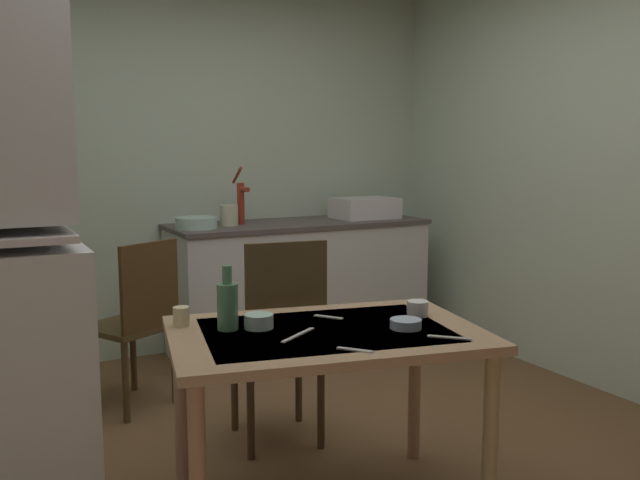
% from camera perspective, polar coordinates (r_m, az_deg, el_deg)
% --- Properties ---
extents(ground_plane, '(5.02, 5.02, 0.00)m').
position_cam_1_polar(ground_plane, '(3.18, 0.85, -18.61)').
color(ground_plane, brown).
extents(wall_back, '(3.84, 0.10, 2.61)m').
position_cam_1_polar(wall_back, '(4.76, -11.23, 6.34)').
color(wall_back, beige).
rests_on(wall_back, ground).
extents(wall_right, '(0.10, 4.12, 2.61)m').
position_cam_1_polar(wall_right, '(4.13, 25.06, 5.58)').
color(wall_right, beige).
rests_on(wall_right, ground).
extents(counter_cabinet, '(1.83, 0.64, 0.91)m').
position_cam_1_polar(counter_cabinet, '(4.76, -1.75, -3.85)').
color(counter_cabinet, silver).
rests_on(counter_cabinet, ground).
extents(sink_basin, '(0.44, 0.34, 0.15)m').
position_cam_1_polar(sink_basin, '(4.94, 3.83, 2.77)').
color(sink_basin, white).
rests_on(sink_basin, counter_cabinet).
extents(hand_pump, '(0.05, 0.27, 0.39)m').
position_cam_1_polar(hand_pump, '(4.55, -6.76, 3.47)').
color(hand_pump, maroon).
rests_on(hand_pump, counter_cabinet).
extents(mixing_bowl_counter, '(0.27, 0.27, 0.07)m').
position_cam_1_polar(mixing_bowl_counter, '(4.36, -10.52, 1.45)').
color(mixing_bowl_counter, '#ADD1C1').
rests_on(mixing_bowl_counter, counter_cabinet).
extents(stoneware_crock, '(0.12, 0.12, 0.14)m').
position_cam_1_polar(stoneware_crock, '(4.48, -7.77, 2.10)').
color(stoneware_crock, beige).
rests_on(stoneware_crock, counter_cabinet).
extents(dining_table, '(1.30, 1.00, 0.73)m').
position_cam_1_polar(dining_table, '(2.58, 0.48, -9.64)').
color(dining_table, tan).
rests_on(dining_table, ground).
extents(chair_far_side, '(0.45, 0.45, 1.00)m').
position_cam_1_polar(chair_far_side, '(3.18, -3.42, -8.48)').
color(chair_far_side, '#4B3721').
rests_on(chair_far_side, ground).
extents(chair_by_counter, '(0.54, 0.54, 0.93)m').
position_cam_1_polar(chair_by_counter, '(3.76, -15.39, -6.60)').
color(chair_by_counter, '#4C391E').
rests_on(chair_by_counter, ground).
extents(serving_bowl_wide, '(0.11, 0.11, 0.05)m').
position_cam_1_polar(serving_bowl_wide, '(2.58, -5.25, -6.91)').
color(serving_bowl_wide, '#ADD1C1').
rests_on(serving_bowl_wide, dining_table).
extents(soup_bowl_small, '(0.12, 0.12, 0.04)m').
position_cam_1_polar(soup_bowl_small, '(2.59, 7.33, -7.10)').
color(soup_bowl_small, '#9EB2C6').
rests_on(soup_bowl_small, dining_table).
extents(mug_tall, '(0.06, 0.06, 0.08)m').
position_cam_1_polar(mug_tall, '(2.65, -11.75, -6.41)').
color(mug_tall, beige).
rests_on(mug_tall, dining_table).
extents(teacup_cream, '(0.09, 0.09, 0.06)m').
position_cam_1_polar(teacup_cream, '(2.79, 8.33, -5.80)').
color(teacup_cream, white).
rests_on(teacup_cream, dining_table).
extents(glass_bottle, '(0.08, 0.08, 0.25)m').
position_cam_1_polar(glass_bottle, '(2.56, -7.90, -5.46)').
color(glass_bottle, '#4C7F56').
rests_on(glass_bottle, dining_table).
extents(table_knife, '(0.19, 0.13, 0.00)m').
position_cam_1_polar(table_knife, '(2.48, -1.89, -8.10)').
color(table_knife, silver).
rests_on(table_knife, dining_table).
extents(teaspoon_near_bowl, '(0.10, 0.11, 0.00)m').
position_cam_1_polar(teaspoon_near_bowl, '(2.30, 3.02, -9.35)').
color(teaspoon_near_bowl, beige).
rests_on(teaspoon_near_bowl, dining_table).
extents(teaspoon_by_cup, '(0.09, 0.11, 0.00)m').
position_cam_1_polar(teaspoon_by_cup, '(2.73, 0.72, -6.59)').
color(teaspoon_by_cup, beige).
rests_on(teaspoon_by_cup, dining_table).
extents(serving_spoon, '(0.13, 0.12, 0.00)m').
position_cam_1_polar(serving_spoon, '(2.49, 10.99, -8.17)').
color(serving_spoon, beige).
rests_on(serving_spoon, dining_table).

